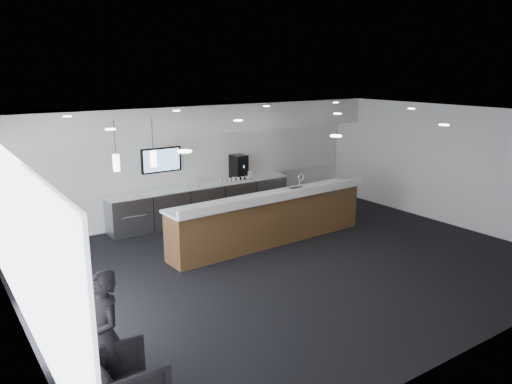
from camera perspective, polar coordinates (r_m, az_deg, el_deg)
ground at (r=10.33m, az=3.78°, el=-8.06°), size 10.00×10.00×0.00m
ceiling at (r=9.62m, az=4.07°, el=8.75°), size 10.00×8.00×0.02m
back_wall at (r=13.17m, az=-6.94°, el=3.51°), size 10.00×0.02×3.00m
left_wall at (r=7.93m, az=-25.91°, el=-4.90°), size 0.02×8.00×3.00m
right_wall at (r=13.49m, az=20.87°, el=2.94°), size 0.02×8.00×3.00m
soffit_bulkhead at (r=12.61m, az=-6.13°, el=8.35°), size 10.00×0.90×0.70m
alcove_panel at (r=13.12m, az=-6.89°, el=3.92°), size 9.80×0.06×1.40m
window_blinds_wall at (r=7.93m, az=-25.63°, el=-4.86°), size 0.04×7.36×2.55m
back_credenza at (r=13.08m, az=-6.07°, el=-1.13°), size 5.06×0.66×0.95m
wall_tv at (r=12.63m, az=-10.78°, el=3.61°), size 1.05×0.08×0.62m
pendant_left at (r=9.18m, az=-11.07°, el=3.54°), size 0.12×0.12×0.30m
pendant_right at (r=8.93m, az=-15.19°, el=3.02°), size 0.12×0.12×0.30m
ceiling_can_lights at (r=9.62m, az=4.06°, el=8.57°), size 7.00×5.00×0.02m
service_counter at (r=11.29m, az=1.62°, el=-3.00°), size 5.06×1.02×1.49m
coffee_machine at (r=13.53m, az=-1.99°, el=2.89°), size 0.40×0.51×0.65m
info_sign_left at (r=12.73m, az=-6.62°, el=1.19°), size 0.18×0.05×0.24m
info_sign_right at (r=13.54m, az=-0.70°, el=1.98°), size 0.16×0.06×0.21m
lounge_guest at (r=6.41m, az=-16.81°, el=-15.35°), size 0.40×0.60×1.60m
cup_0 at (r=13.48m, az=-1.05°, el=1.69°), size 0.11×0.11×0.10m
cup_1 at (r=13.41m, az=-1.55°, el=1.62°), size 0.15×0.15×0.10m
cup_2 at (r=13.33m, az=-2.06°, el=1.55°), size 0.13×0.13×0.10m
cup_3 at (r=13.26m, az=-2.57°, el=1.47°), size 0.14×0.14×0.10m
cup_4 at (r=13.19m, az=-3.08°, el=1.40°), size 0.15×0.15×0.10m
cup_5 at (r=13.12m, az=-3.61°, el=1.32°), size 0.12×0.12×0.10m
cup_6 at (r=13.05m, az=-4.13°, el=1.24°), size 0.15×0.15×0.10m
cup_7 at (r=12.98m, az=-4.67°, el=1.16°), size 0.13×0.13×0.10m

